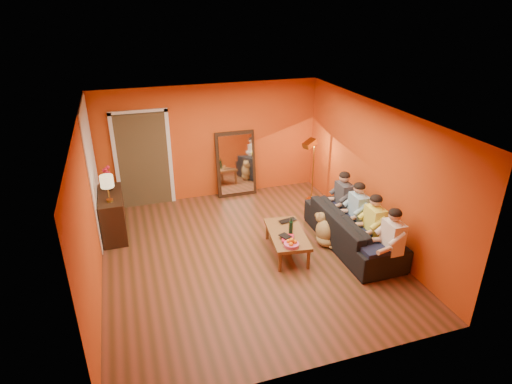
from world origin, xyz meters
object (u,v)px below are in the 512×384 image
object	(u,v)px
dog	(325,229)
tumbler	(291,227)
person_far_left	(392,242)
person_mid_left	(374,227)
vase	(109,185)
person_mid_right	(358,213)
person_far_right	(343,201)
floor_lamp	(313,171)
coffee_table	(287,243)
laptop	(289,222)
sideboard	(113,215)
sofa	(353,229)
mirror_frame	(236,164)
table_lamp	(108,189)
wine_bottle	(291,226)

from	to	relation	value
dog	tumbler	size ratio (longest dim) A/B	6.69
dog	person_far_left	distance (m)	1.38
person_mid_left	vase	distance (m)	5.05
person_mid_right	person_far_right	xyz separation A→B (m)	(0.00, 0.55, 0.00)
person_far_left	person_mid_left	distance (m)	0.55
floor_lamp	dog	bearing A→B (deg)	-129.01
coffee_table	laptop	size ratio (longest dim) A/B	3.53
person_far_left	laptop	size ratio (longest dim) A/B	3.53
sideboard	person_mid_left	xyz separation A→B (m)	(4.37, -2.26, 0.18)
sofa	laptop	world-z (taller)	sofa
mirror_frame	person_far_left	bearing A→B (deg)	-67.91
table_lamp	floor_lamp	world-z (taller)	floor_lamp
sideboard	wine_bottle	xyz separation A→B (m)	(3.02, -1.74, 0.15)
table_lamp	person_mid_right	distance (m)	4.62
floor_lamp	dog	size ratio (longest dim) A/B	2.29
person_far_left	person_mid_left	size ratio (longest dim) A/B	1.00
mirror_frame	person_far_right	size ratio (longest dim) A/B	1.25
mirror_frame	table_lamp	size ratio (longest dim) A/B	2.98
mirror_frame	vase	size ratio (longest dim) A/B	7.59
floor_lamp	laptop	xyz separation A→B (m)	(-1.19, -1.55, -0.29)
person_far_right	vase	world-z (taller)	person_far_right
floor_lamp	wine_bottle	distance (m)	2.36
tumbler	vase	xyz separation A→B (m)	(-3.09, 1.82, 0.49)
sofa	laptop	xyz separation A→B (m)	(-1.09, 0.47, 0.09)
dog	floor_lamp	bearing A→B (deg)	86.75
table_lamp	person_far_left	world-z (taller)	table_lamp
mirror_frame	table_lamp	distance (m)	3.13
person_far_left	floor_lamp	bearing A→B (deg)	90.57
person_far_left	vase	world-z (taller)	person_far_left
mirror_frame	wine_bottle	size ratio (longest dim) A/B	4.90
sofa	person_mid_left	distance (m)	0.54
tumbler	vase	bearing A→B (deg)	149.45
laptop	vase	bearing A→B (deg)	142.65
person_far_right	laptop	size ratio (longest dim) A/B	3.53
floor_lamp	person_mid_left	bearing A→B (deg)	-110.88
person_mid_left	wine_bottle	xyz separation A→B (m)	(-1.35, 0.52, -0.03)
sofa	laptop	bearing A→B (deg)	66.71
wine_bottle	laptop	xyz separation A→B (m)	(0.13, 0.40, -0.14)
dog	tumbler	world-z (taller)	dog
sofa	mirror_frame	bearing A→B (deg)	26.62
person_far_right	laptop	world-z (taller)	person_far_right
floor_lamp	vase	world-z (taller)	floor_lamp
mirror_frame	person_mid_left	distance (m)	3.70
sofa	floor_lamp	world-z (taller)	floor_lamp
wine_bottle	laptop	size ratio (longest dim) A/B	0.90
person_far_left	person_mid_left	world-z (taller)	same
floor_lamp	person_far_left	size ratio (longest dim) A/B	1.18
table_lamp	tumbler	xyz separation A→B (m)	(3.09, -1.27, -0.64)
person_far_left	wine_bottle	xyz separation A→B (m)	(-1.35, 1.07, -0.03)
floor_lamp	person_mid_left	size ratio (longest dim) A/B	1.18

